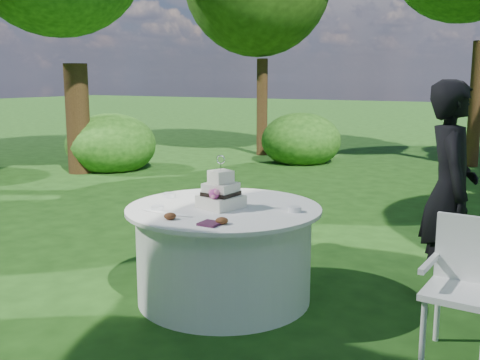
% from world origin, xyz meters
% --- Properties ---
extents(ground, '(80.00, 80.00, 0.00)m').
position_xyz_m(ground, '(0.00, 0.00, 0.00)').
color(ground, '#193C10').
rests_on(ground, ground).
extents(napkins, '(0.14, 0.14, 0.02)m').
position_xyz_m(napkins, '(0.21, -0.53, 0.78)').
color(napkins, '#411C34').
rests_on(napkins, table).
extents(feather_plume, '(0.48, 0.07, 0.01)m').
position_xyz_m(feather_plume, '(-0.26, -0.41, 0.78)').
color(feather_plume, white).
rests_on(feather_plume, table).
extents(guest, '(0.60, 0.74, 1.77)m').
position_xyz_m(guest, '(1.55, 0.95, 0.89)').
color(guest, black).
rests_on(guest, ground).
extents(table, '(1.56, 1.56, 0.77)m').
position_xyz_m(table, '(0.00, 0.00, 0.39)').
color(table, silver).
rests_on(table, ground).
extents(cake, '(0.36, 0.36, 0.42)m').
position_xyz_m(cake, '(-0.00, -0.04, 0.88)').
color(cake, silver).
rests_on(cake, table).
extents(chair, '(0.48, 0.47, 0.90)m').
position_xyz_m(chair, '(1.83, -0.04, 0.52)').
color(chair, white).
rests_on(chair, ground).
extents(votives, '(1.25, 0.94, 0.04)m').
position_xyz_m(votives, '(-0.17, 0.07, 0.79)').
color(votives, silver).
rests_on(votives, table).
extents(petal_cups, '(0.49, 0.16, 0.05)m').
position_xyz_m(petal_cups, '(0.07, -0.51, 0.79)').
color(petal_cups, '#562D16').
rests_on(petal_cups, table).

